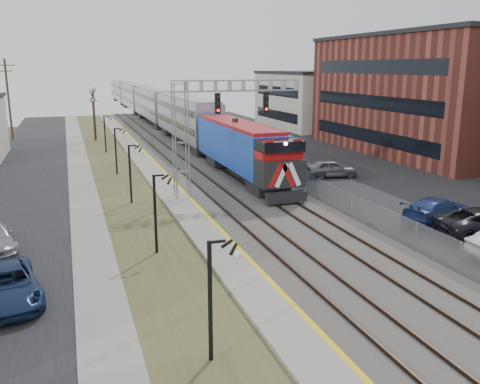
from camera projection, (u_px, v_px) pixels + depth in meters
name	position (u px, v px, depth m)	size (l,w,h in m)	color
street_west	(20.00, 189.00, 38.44)	(7.00, 120.00, 0.04)	black
sidewalk	(82.00, 184.00, 39.84)	(2.00, 120.00, 0.08)	gray
grass_median	(121.00, 182.00, 40.78)	(4.00, 120.00, 0.06)	#414525
platform	(158.00, 178.00, 41.69)	(2.00, 120.00, 0.24)	gray
ballast_bed	(216.00, 174.00, 43.26)	(8.00, 120.00, 0.20)	#595651
parking_lot	(341.00, 167.00, 47.02)	(16.00, 120.00, 0.04)	black
platform_edge	(169.00, 176.00, 41.94)	(0.24, 120.00, 0.01)	gold
track_near	(193.00, 174.00, 42.59)	(1.58, 120.00, 0.15)	#2D2119
track_far	(233.00, 171.00, 43.69)	(1.58, 120.00, 0.15)	#2D2119
train	(150.00, 104.00, 84.06)	(3.00, 108.65, 5.33)	#1641B7
signal_gantry	(205.00, 118.00, 34.63)	(9.00, 1.07, 8.15)	gray
lampposts	(154.00, 213.00, 24.94)	(0.14, 62.14, 4.00)	black
fence	(262.00, 163.00, 44.40)	(0.04, 120.00, 1.60)	gray
bare_trees	(5.00, 147.00, 41.03)	(12.30, 42.30, 5.95)	#382D23
car_lot_d	(437.00, 210.00, 30.04)	(2.07, 5.10, 1.48)	navy
car_lot_e	(332.00, 169.00, 42.37)	(1.72, 4.28, 1.46)	slate
car_lot_f	(277.00, 150.00, 51.51)	(1.59, 4.56, 1.50)	#0E4614
car_street_a	(7.00, 286.00, 19.80)	(2.29, 4.96, 1.38)	#16274D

